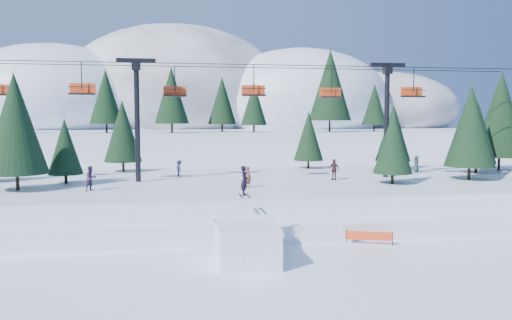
{
  "coord_description": "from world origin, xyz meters",
  "views": [
    {
      "loc": [
        -5.68,
        -24.79,
        7.76
      ],
      "look_at": [
        -0.83,
        6.0,
        5.2
      ],
      "focal_mm": 35.0,
      "sensor_mm": 36.0,
      "label": 1
    }
  ],
  "objects": [
    {
      "name": "distant_skiers",
      "position": [
        0.01,
        17.13,
        3.35
      ],
      "size": [
        30.78,
        9.75,
        1.83
      ],
      "color": "#213A3B",
      "rests_on": "mid_shelf"
    },
    {
      "name": "banner_far",
      "position": [
        9.34,
        5.96,
        0.54
      ],
      "size": [
        2.85,
        0.26,
        0.9
      ],
      "color": "black",
      "rests_on": "ground"
    },
    {
      "name": "berm",
      "position": [
        0.0,
        8.0,
        0.55
      ],
      "size": [
        70.0,
        6.0,
        1.1
      ],
      "primitive_type": "cube",
      "color": "white",
      "rests_on": "ground"
    },
    {
      "name": "mountain_ridge",
      "position": [
        -5.07,
        73.37,
        9.64
      ],
      "size": [
        119.0,
        60.0,
        26.46
      ],
      "color": "white",
      "rests_on": "ground"
    },
    {
      "name": "chairlift",
      "position": [
        0.7,
        18.05,
        9.32
      ],
      "size": [
        46.42,
        3.21,
        10.28
      ],
      "color": "black",
      "rests_on": "mid_shelf"
    },
    {
      "name": "mid_shelf",
      "position": [
        0.0,
        18.0,
        1.25
      ],
      "size": [
        70.0,
        22.0,
        2.5
      ],
      "primitive_type": "cube",
      "color": "white",
      "rests_on": "ground"
    },
    {
      "name": "jump_kicker",
      "position": [
        -2.08,
        1.48,
        1.19
      ],
      "size": [
        3.18,
        4.39,
        5.13
      ],
      "color": "white",
      "rests_on": "ground"
    },
    {
      "name": "ground",
      "position": [
        0.0,
        0.0,
        0.0
      ],
      "size": [
        160.0,
        160.0,
        0.0
      ],
      "primitive_type": "plane",
      "color": "white",
      "rests_on": "ground"
    },
    {
      "name": "banner_near",
      "position": [
        5.97,
        4.12,
        0.54
      ],
      "size": [
        2.69,
        1.01,
        0.9
      ],
      "color": "black",
      "rests_on": "ground"
    },
    {
      "name": "conifer_stand",
      "position": [
        5.81,
        19.06,
        6.96
      ],
      "size": [
        61.27,
        16.62,
        10.09
      ],
      "color": "black",
      "rests_on": "mid_shelf"
    }
  ]
}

